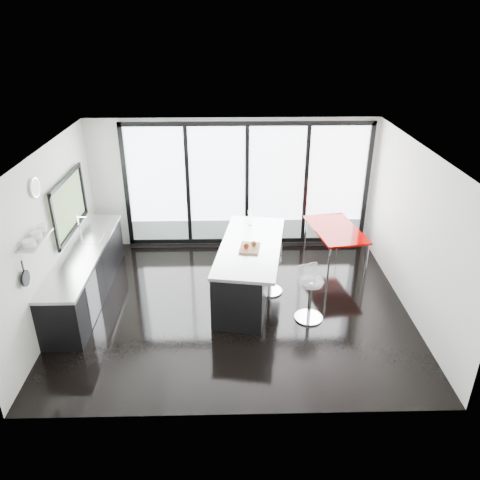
{
  "coord_description": "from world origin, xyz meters",
  "views": [
    {
      "loc": [
        -0.08,
        -6.95,
        4.7
      ],
      "look_at": [
        0.1,
        0.3,
        1.15
      ],
      "focal_mm": 35.0,
      "sensor_mm": 36.0,
      "label": 1
    }
  ],
  "objects_px": {
    "island": "(246,269)",
    "red_table": "(334,247)",
    "bar_stool_near": "(310,300)",
    "bar_stool_far": "(270,275)"
  },
  "relations": [
    {
      "from": "red_table",
      "to": "island",
      "type": "bearing_deg",
      "value": -149.89
    },
    {
      "from": "bar_stool_near",
      "to": "bar_stool_far",
      "type": "distance_m",
      "value": 1.05
    },
    {
      "from": "island",
      "to": "red_table",
      "type": "xyz_separation_m",
      "value": [
        1.84,
        1.06,
        -0.11
      ]
    },
    {
      "from": "island",
      "to": "red_table",
      "type": "bearing_deg",
      "value": 30.11
    },
    {
      "from": "bar_stool_near",
      "to": "red_table",
      "type": "bearing_deg",
      "value": 47.43
    },
    {
      "from": "bar_stool_near",
      "to": "bar_stool_far",
      "type": "height_order",
      "value": "bar_stool_near"
    },
    {
      "from": "red_table",
      "to": "bar_stool_far",
      "type": "bearing_deg",
      "value": -143.61
    },
    {
      "from": "island",
      "to": "bar_stool_near",
      "type": "xyz_separation_m",
      "value": [
        1.04,
        -0.82,
        -0.14
      ]
    },
    {
      "from": "island",
      "to": "red_table",
      "type": "height_order",
      "value": "island"
    },
    {
      "from": "bar_stool_far",
      "to": "island",
      "type": "bearing_deg",
      "value": -160.49
    }
  ]
}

